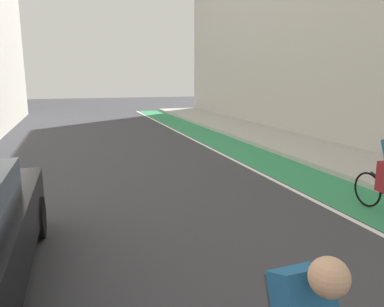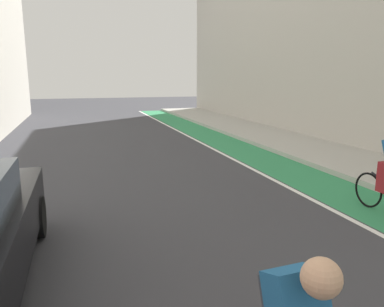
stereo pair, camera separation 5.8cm
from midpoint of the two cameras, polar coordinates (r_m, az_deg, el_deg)
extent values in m
plane|color=#38383D|center=(8.80, -4.43, -5.00)|extent=(78.06, 78.06, 0.00)
cube|color=#2D8451|center=(11.91, 10.80, -0.75)|extent=(1.60, 35.48, 0.00)
cube|color=white|center=(11.51, 6.85, -1.05)|extent=(0.12, 35.48, 0.00)
cube|color=#A8A59E|center=(13.09, 19.49, 0.21)|extent=(2.88, 35.48, 0.14)
cube|color=#B2ADA3|center=(16.29, 24.24, 20.09)|extent=(2.40, 31.48, 10.35)
cylinder|color=black|center=(6.46, -22.51, -9.08)|extent=(0.23, 0.66, 0.66)
sphere|color=tan|center=(2.17, 20.06, -17.57)|extent=(0.22, 0.22, 0.22)
cube|color=#333842|center=(2.51, 15.08, -21.33)|extent=(0.27, 0.29, 0.39)
torus|color=black|center=(8.11, 25.69, -5.07)|extent=(0.05, 0.69, 0.69)
cylinder|color=black|center=(7.80, 27.60, -3.59)|extent=(0.04, 0.12, 0.55)
camera|label=1|loc=(0.03, -89.76, 0.05)|focal=34.63mm
camera|label=2|loc=(0.03, 90.24, -0.05)|focal=34.63mm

